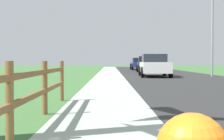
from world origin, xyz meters
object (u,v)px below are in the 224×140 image
object	(u,v)px
parked_car_blue	(139,64)
street_lamp	(214,16)
parked_suv_white	(154,65)
parked_car_black	(147,64)

from	to	relation	value
parked_car_blue	street_lamp	distance (m)	18.61
parked_suv_white	parked_car_black	distance (m)	10.09
parked_car_blue	street_lamp	world-z (taller)	street_lamp
parked_car_black	parked_suv_white	bearing A→B (deg)	-93.47
parked_car_blue	street_lamp	xyz separation A→B (m)	(3.46, -17.97, 3.38)
parked_suv_white	street_lamp	xyz separation A→B (m)	(4.03, -0.12, 3.38)
street_lamp	parked_suv_white	bearing A→B (deg)	178.34
parked_car_blue	parked_suv_white	bearing A→B (deg)	-91.83
parked_car_black	parked_car_blue	bearing A→B (deg)	90.29
parked_car_black	parked_car_blue	size ratio (longest dim) A/B	1.08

